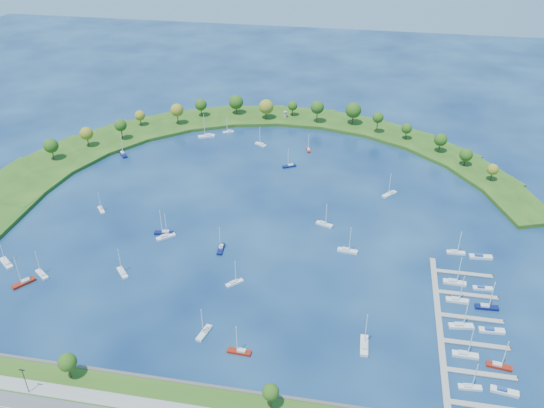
% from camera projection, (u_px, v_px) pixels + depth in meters
% --- Properties ---
extents(ground, '(700.00, 700.00, 0.00)m').
position_uv_depth(ground, '(260.00, 216.00, 264.29)').
color(ground, '#071740').
rests_on(ground, ground).
extents(breakwater, '(286.74, 247.64, 2.00)m').
position_uv_depth(breakwater, '(195.00, 159.00, 311.68)').
color(breakwater, '#214A13').
rests_on(breakwater, ground).
extents(breakwater_trees, '(240.09, 91.82, 14.31)m').
position_uv_depth(breakwater_trees, '(265.00, 118.00, 337.66)').
color(breakwater_trees, '#382314').
rests_on(breakwater_trees, breakwater).
extents(harbor_tower, '(2.60, 2.60, 3.93)m').
position_uv_depth(harbor_tower, '(285.00, 114.00, 358.87)').
color(harbor_tower, gray).
rests_on(harbor_tower, breakwater).
extents(dock_system, '(24.28, 82.00, 1.60)m').
position_uv_depth(dock_system, '(460.00, 329.00, 199.94)').
color(dock_system, gray).
rests_on(dock_system, ground).
extents(moored_boat_0, '(4.15, 8.47, 12.00)m').
position_uv_depth(moored_boat_0, '(204.00, 332.00, 197.99)').
color(moored_boat_0, silver).
rests_on(moored_boat_0, ground).
extents(moored_boat_1, '(8.80, 3.58, 12.56)m').
position_uv_depth(moored_boat_1, '(164.00, 232.00, 251.01)').
color(moored_boat_1, '#0B1145').
rests_on(moored_boat_1, ground).
extents(moored_boat_2, '(6.87, 4.60, 9.87)m').
position_uv_depth(moored_boat_2, '(228.00, 131.00, 344.27)').
color(moored_boat_2, silver).
rests_on(moored_boat_2, ground).
extents(moored_boat_3, '(6.77, 6.57, 10.84)m').
position_uv_depth(moored_boat_3, '(234.00, 282.00, 221.35)').
color(moored_boat_3, silver).
rests_on(moored_boat_3, ground).
extents(moored_boat_4, '(2.82, 8.19, 11.84)m').
position_uv_depth(moored_boat_4, '(221.00, 248.00, 240.73)').
color(moored_boat_4, '#0B1145').
rests_on(moored_boat_4, ground).
extents(moored_boat_5, '(5.91, 6.64, 10.25)m').
position_uv_depth(moored_boat_5, '(101.00, 209.00, 267.58)').
color(moored_boat_5, silver).
rests_on(moored_boat_5, ground).
extents(moored_boat_6, '(3.54, 7.05, 9.98)m').
position_uv_depth(moored_boat_6, '(308.00, 149.00, 323.10)').
color(moored_boat_6, maroon).
rests_on(moored_boat_6, ground).
extents(moored_boat_7, '(7.47, 8.07, 12.64)m').
position_uv_depth(moored_boat_7, '(390.00, 194.00, 280.02)').
color(moored_boat_7, silver).
rests_on(moored_boat_7, ground).
extents(moored_boat_8, '(8.23, 4.74, 11.68)m').
position_uv_depth(moored_boat_8, '(324.00, 224.00, 256.93)').
color(moored_boat_8, silver).
rests_on(moored_boat_8, ground).
extents(moored_boat_9, '(2.96, 9.65, 14.08)m').
position_uv_depth(moored_boat_9, '(364.00, 345.00, 192.57)').
color(moored_boat_9, silver).
rests_on(moored_boat_9, ground).
extents(moored_boat_10, '(7.43, 8.78, 13.31)m').
position_uv_depth(moored_boat_10, '(24.00, 282.00, 221.28)').
color(moored_boat_10, maroon).
rests_on(moored_boat_10, ground).
extents(moored_boat_11, '(7.45, 8.27, 12.82)m').
position_uv_depth(moored_boat_11, '(123.00, 154.00, 317.76)').
color(moored_boat_11, '#0B1145').
rests_on(moored_boat_11, ground).
extents(moored_boat_12, '(10.29, 6.46, 14.68)m').
position_uv_depth(moored_boat_12, '(207.00, 136.00, 338.37)').
color(moored_boat_12, silver).
rests_on(moored_boat_12, ground).
extents(moored_boat_13, '(7.08, 7.53, 11.88)m').
position_uv_depth(moored_boat_13, '(122.00, 272.00, 226.71)').
color(moored_boat_13, silver).
rests_on(moored_boat_13, ground).
extents(moored_boat_14, '(8.00, 7.37, 12.52)m').
position_uv_depth(moored_boat_14, '(166.00, 236.00, 248.28)').
color(moored_boat_14, silver).
rests_on(moored_boat_14, ground).
extents(moored_boat_15, '(7.64, 5.72, 11.20)m').
position_uv_depth(moored_boat_15, '(261.00, 144.00, 328.88)').
color(moored_boat_15, silver).
rests_on(moored_boat_15, ground).
extents(moored_boat_16, '(7.69, 6.39, 11.59)m').
position_uv_depth(moored_boat_16, '(42.00, 274.00, 225.82)').
color(moored_boat_16, silver).
rests_on(moored_boat_16, ground).
extents(moored_boat_17, '(7.66, 5.45, 11.12)m').
position_uv_depth(moored_boat_17, '(289.00, 165.00, 305.76)').
color(moored_boat_17, '#0B1145').
rests_on(moored_boat_17, ground).
extents(moored_boat_18, '(8.90, 7.60, 13.53)m').
position_uv_depth(moored_boat_18, '(6.00, 263.00, 232.01)').
color(moored_boat_18, silver).
rests_on(moored_boat_18, ground).
extents(moored_boat_19, '(8.30, 2.62, 12.07)m').
position_uv_depth(moored_boat_19, '(239.00, 351.00, 190.37)').
color(moored_boat_19, maroon).
rests_on(moored_boat_19, ground).
extents(moored_boat_20, '(8.74, 3.30, 12.54)m').
position_uv_depth(moored_boat_20, '(347.00, 250.00, 239.49)').
color(moored_boat_20, silver).
rests_on(moored_boat_20, ground).
extents(docked_boat_0, '(7.51, 2.61, 10.84)m').
position_uv_depth(docked_boat_0, '(470.00, 386.00, 177.56)').
color(docked_boat_0, silver).
rests_on(docked_boat_0, ground).
extents(docked_boat_1, '(8.82, 3.55, 1.75)m').
position_uv_depth(docked_boat_1, '(504.00, 391.00, 176.33)').
color(docked_boat_1, silver).
rests_on(docked_boat_1, ground).
extents(docked_boat_2, '(8.70, 2.60, 12.72)m').
position_uv_depth(docked_boat_2, '(465.00, 354.00, 189.13)').
color(docked_boat_2, silver).
rests_on(docked_boat_2, ground).
extents(docked_boat_3, '(8.38, 3.33, 11.98)m').
position_uv_depth(docked_boat_3, '(499.00, 365.00, 184.95)').
color(docked_boat_3, maroon).
rests_on(docked_boat_3, ground).
extents(docked_boat_4, '(9.08, 3.73, 12.95)m').
position_uv_depth(docked_boat_4, '(461.00, 325.00, 200.80)').
color(docked_boat_4, silver).
rests_on(docked_boat_4, ground).
extents(docked_boat_5, '(9.11, 3.08, 1.83)m').
position_uv_depth(docked_boat_5, '(491.00, 330.00, 199.03)').
color(docked_boat_5, silver).
rests_on(docked_boat_5, ground).
extents(docked_boat_6, '(8.42, 2.46, 12.33)m').
position_uv_depth(docked_boat_6, '(457.00, 300.00, 212.54)').
color(docked_boat_6, silver).
rests_on(docked_boat_6, ground).
extents(docked_boat_7, '(8.65, 2.76, 12.58)m').
position_uv_depth(docked_boat_7, '(487.00, 307.00, 209.26)').
color(docked_boat_7, '#0B1145').
rests_on(docked_boat_7, ground).
extents(docked_boat_8, '(8.99, 3.00, 13.02)m').
position_uv_depth(docked_boat_8, '(454.00, 282.00, 221.50)').
color(docked_boat_8, silver).
rests_on(docked_boat_8, ground).
extents(docked_boat_9, '(7.67, 2.60, 1.54)m').
position_uv_depth(docked_boat_9, '(482.00, 288.00, 218.78)').
color(docked_boat_9, silver).
rests_on(docked_boat_9, ground).
extents(docked_boat_10, '(7.73, 2.34, 11.28)m').
position_uv_depth(docked_boat_10, '(456.00, 252.00, 238.47)').
color(docked_boat_10, silver).
rests_on(docked_boat_10, ground).
extents(docked_boat_11, '(9.60, 3.38, 1.92)m').
position_uv_depth(docked_boat_11, '(480.00, 257.00, 235.92)').
color(docked_boat_11, silver).
rests_on(docked_boat_11, ground).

